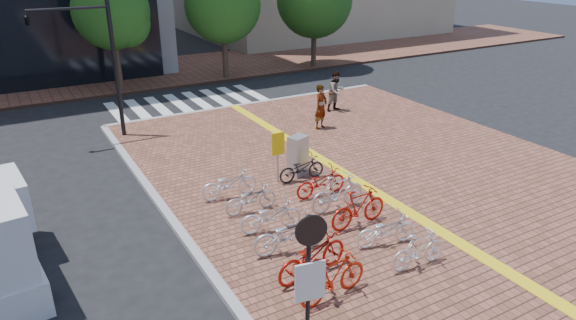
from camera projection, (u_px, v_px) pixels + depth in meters
ground at (347, 231)px, 13.98m from camera, size 120.00×120.00×0.00m
tactile_strip at (563, 306)px, 10.82m from camera, size 0.40×34.00×0.01m
kerb_north at (252, 104)px, 24.94m from camera, size 14.00×0.25×0.15m
far_sidewalk at (141, 74)px, 30.78m from camera, size 70.00×8.00×0.15m
crosswalk at (189, 103)px, 25.42m from camera, size 7.50×4.00×0.01m
street_trees at (240, 6)px, 28.69m from camera, size 16.20×4.60×6.35m
bike_0 at (333, 277)px, 10.87m from camera, size 1.82×0.71×1.07m
bike_1 at (312, 256)px, 11.65m from camera, size 2.07×1.02×1.04m
bike_2 at (289, 234)px, 12.57m from camera, size 1.95×0.91×0.99m
bike_3 at (271, 215)px, 13.54m from camera, size 1.78×0.84×0.90m
bike_4 at (251, 198)px, 14.52m from camera, size 1.60×0.57×0.84m
bike_5 at (229, 183)px, 15.34m from camera, size 1.79×0.72×0.92m
bike_6 at (419, 250)px, 11.98m from camera, size 1.57×0.52×0.93m
bike_7 at (386, 230)px, 12.90m from camera, size 1.70×0.88×0.85m
bike_8 at (359, 208)px, 13.74m from camera, size 1.85×0.62×1.10m
bike_9 at (338, 192)px, 14.59m from camera, size 1.83×0.55×1.10m
bike_10 at (321, 182)px, 15.48m from camera, size 1.69×0.60×0.89m
bike_11 at (302, 168)px, 16.50m from camera, size 1.62×0.62×0.84m
pedestrian_a at (321, 107)px, 21.08m from camera, size 0.78×0.65×1.84m
pedestrian_b at (336, 91)px, 23.39m from camera, size 0.98×0.81×1.83m
utility_box at (298, 156)px, 16.84m from camera, size 0.72×0.62×1.33m
yellow_sign at (278, 148)px, 16.07m from camera, size 0.46×0.12×1.69m
notice_sign at (310, 273)px, 8.67m from camera, size 0.56×0.18×3.03m
traffic_light_pole at (76, 43)px, 18.64m from camera, size 2.94×1.13×5.48m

